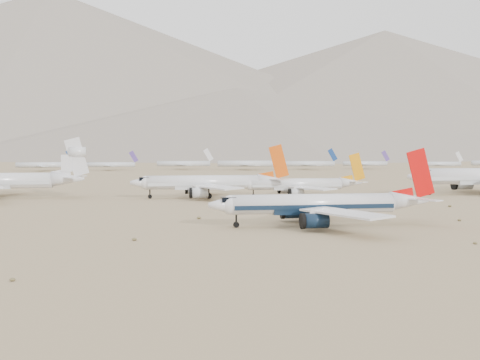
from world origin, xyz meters
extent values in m
plane|color=olive|center=(0.00, 0.00, 0.00)|extent=(7000.00, 7000.00, 0.00)
cylinder|color=silver|center=(-8.90, -1.27, 4.51)|extent=(33.21, 3.93, 3.93)
cube|color=#0D1D31|center=(-8.90, -1.27, 4.02)|extent=(32.54, 3.98, 0.88)
sphere|color=silver|center=(-25.50, -1.27, 4.51)|extent=(3.93, 3.93, 3.93)
cube|color=black|center=(-26.09, -1.27, 5.59)|extent=(2.75, 2.55, 0.98)
cone|color=silver|center=(11.62, -1.27, 4.81)|extent=(8.30, 3.93, 3.93)
cube|color=silver|center=(-6.33, -12.91, 3.83)|extent=(12.82, 20.21, 0.61)
cube|color=silver|center=(13.24, -5.08, 5.30)|extent=(5.27, 6.89, 0.24)
cylinder|color=#0D1D31|center=(-10.74, -9.43, 2.06)|extent=(4.61, 2.83, 2.83)
cube|color=silver|center=(-6.33, 10.38, 3.83)|extent=(12.82, 20.21, 0.61)
cube|color=silver|center=(13.24, 2.55, 5.30)|extent=(5.27, 6.89, 0.24)
cylinder|color=#0D1D31|center=(-10.74, 6.90, 2.06)|extent=(4.61, 2.83, 2.83)
cube|color=red|center=(13.93, -1.27, 10.53)|extent=(6.29, 0.31, 10.37)
cylinder|color=black|center=(-24.52, -1.27, 0.59)|extent=(1.18, 0.49, 1.18)
cylinder|color=black|center=(-7.51, -4.01, 0.82)|extent=(1.65, 0.98, 1.65)
cylinder|color=black|center=(-7.51, 1.48, 0.82)|extent=(1.65, 0.98, 1.65)
sphere|color=silver|center=(50.84, 70.63, 6.23)|extent=(5.42, 5.42, 5.42)
cube|color=black|center=(50.03, 70.63, 7.72)|extent=(3.79, 3.52, 1.35)
cube|color=silver|center=(76.63, 86.37, 5.28)|extent=(17.26, 27.19, 0.84)
cylinder|color=silver|center=(70.70, 81.68, 2.84)|extent=(6.21, 3.90, 3.90)
cylinder|color=black|center=(52.20, 70.63, 0.81)|extent=(1.62, 0.68, 1.62)
cylinder|color=silver|center=(6.06, 69.93, 4.16)|extent=(29.76, 3.62, 3.62)
cube|color=silver|center=(6.06, 69.93, 3.71)|extent=(29.16, 3.67, 0.81)
sphere|color=silver|center=(-8.82, 69.93, 4.16)|extent=(3.62, 3.62, 3.62)
cube|color=black|center=(-9.37, 69.93, 5.15)|extent=(2.53, 2.35, 0.90)
cone|color=silver|center=(24.45, 69.93, 4.43)|extent=(7.44, 3.62, 3.62)
cube|color=silver|center=(8.35, 59.44, 3.53)|extent=(11.49, 18.11, 0.56)
cube|color=silver|center=(25.90, 66.49, 4.88)|extent=(4.72, 6.18, 0.22)
cylinder|color=silver|center=(4.40, 62.56, 1.90)|extent=(4.13, 2.60, 2.60)
cube|color=silver|center=(8.35, 80.42, 3.53)|extent=(11.49, 18.11, 0.56)
cube|color=silver|center=(25.90, 73.36, 4.88)|extent=(4.72, 6.18, 0.22)
cylinder|color=silver|center=(4.40, 77.29, 1.90)|extent=(4.13, 2.60, 2.60)
cube|color=orange|center=(26.52, 69.93, 9.58)|extent=(5.64, 0.29, 9.29)
cylinder|color=black|center=(-7.92, 69.93, 0.54)|extent=(1.08, 0.45, 1.08)
cylinder|color=black|center=(7.30, 67.40, 0.76)|extent=(1.52, 0.90, 1.52)
cylinder|color=black|center=(7.30, 72.46, 0.76)|extent=(1.52, 0.90, 1.52)
cylinder|color=silver|center=(-23.78, 70.75, 4.98)|extent=(35.41, 4.33, 4.33)
cube|color=silver|center=(-23.78, 70.75, 4.44)|extent=(34.71, 4.39, 0.97)
sphere|color=silver|center=(-41.49, 70.75, 4.98)|extent=(4.33, 4.33, 4.33)
cube|color=black|center=(-42.14, 70.75, 6.17)|extent=(3.03, 2.81, 1.08)
cone|color=silver|center=(-1.90, 70.75, 5.30)|extent=(8.85, 4.33, 4.33)
cube|color=silver|center=(-21.05, 58.26, 4.22)|extent=(13.68, 21.55, 0.67)
cube|color=silver|center=(-0.17, 66.66, 5.84)|extent=(5.62, 7.35, 0.26)
cylinder|color=silver|center=(-25.75, 61.98, 2.27)|extent=(4.92, 3.12, 3.12)
cube|color=silver|center=(-21.05, 83.24, 4.22)|extent=(13.68, 21.55, 0.67)
cube|color=silver|center=(-0.17, 74.84, 5.84)|extent=(5.62, 7.35, 0.26)
cylinder|color=silver|center=(-25.75, 79.53, 2.27)|extent=(4.92, 3.12, 3.12)
cube|color=#DC4D0A|center=(0.56, 70.75, 11.44)|extent=(6.71, 0.35, 11.06)
cylinder|color=black|center=(-40.41, 70.75, 0.65)|extent=(1.30, 0.54, 1.30)
cylinder|color=black|center=(-22.31, 67.72, 0.91)|extent=(1.82, 1.08, 1.82)
cylinder|color=black|center=(-22.31, 73.78, 0.91)|extent=(1.82, 1.08, 1.82)
cone|color=silver|center=(-65.92, 78.41, 5.94)|extent=(10.12, 4.85, 4.85)
cube|color=silver|center=(-63.95, 73.75, 6.55)|extent=(6.43, 8.40, 0.29)
cube|color=silver|center=(-87.82, 92.64, 4.73)|extent=(15.64, 24.65, 0.75)
cube|color=silver|center=(-63.95, 83.07, 6.55)|extent=(6.43, 8.40, 0.29)
cube|color=silver|center=(-63.11, 78.41, 12.94)|extent=(7.67, 0.39, 12.65)
cylinder|color=silver|center=(-62.83, 78.41, 14.50)|extent=(5.06, 3.14, 3.14)
cylinder|color=silver|center=(-109.24, 312.80, 4.26)|extent=(37.71, 3.73, 3.73)
cube|color=navy|center=(-91.49, 312.80, 10.56)|extent=(7.51, 0.37, 9.46)
cube|color=silver|center=(-109.24, 303.04, 3.70)|extent=(9.93, 17.36, 0.37)
cube|color=silver|center=(-109.24, 322.56, 3.70)|extent=(9.93, 17.36, 0.37)
cylinder|color=silver|center=(-64.96, 319.10, 4.10)|extent=(34.45, 3.40, 3.40)
cube|color=#52398F|center=(-48.75, 319.10, 9.86)|extent=(6.86, 0.34, 8.64)
cube|color=silver|center=(-64.96, 310.19, 3.59)|extent=(9.08, 15.86, 0.34)
cube|color=silver|center=(-64.96, 328.02, 3.59)|extent=(9.08, 15.86, 0.34)
cylinder|color=silver|center=(-12.35, 329.70, 4.34)|extent=(39.30, 3.88, 3.88)
cube|color=silver|center=(6.14, 329.70, 10.91)|extent=(7.83, 0.39, 9.86)
cube|color=silver|center=(-12.35, 319.52, 3.76)|extent=(10.35, 18.09, 0.39)
cube|color=silver|center=(-12.35, 339.87, 3.76)|extent=(10.35, 18.09, 0.39)
cylinder|color=silver|center=(33.25, 313.82, 4.58)|extent=(44.08, 4.36, 4.36)
cube|color=#52398F|center=(54.00, 313.82, 11.94)|extent=(8.78, 0.44, 11.06)
cube|color=silver|center=(33.25, 302.41, 3.92)|extent=(11.61, 20.29, 0.44)
cube|color=silver|center=(33.25, 325.23, 3.92)|extent=(11.61, 20.29, 0.44)
cylinder|color=silver|center=(78.63, 312.92, 4.35)|extent=(39.40, 3.89, 3.89)
cube|color=navy|center=(97.17, 312.92, 10.93)|extent=(7.85, 0.39, 9.88)
cube|color=silver|center=(78.63, 302.72, 3.76)|extent=(10.38, 18.14, 0.39)
cube|color=silver|center=(78.63, 323.11, 3.76)|extent=(10.38, 18.14, 0.39)
cylinder|color=silver|center=(125.20, 319.47, 4.12)|extent=(34.84, 3.44, 3.44)
cube|color=#52398F|center=(141.59, 319.47, 9.94)|extent=(6.94, 0.34, 8.74)
cube|color=silver|center=(125.20, 310.45, 3.61)|extent=(9.18, 16.04, 0.34)
cube|color=silver|center=(125.20, 328.49, 3.61)|extent=(9.18, 16.04, 0.34)
cylinder|color=silver|center=(178.21, 303.88, 4.03)|extent=(32.90, 3.25, 3.25)
cube|color=silver|center=(193.70, 303.88, 9.52)|extent=(6.55, 0.33, 8.25)
cube|color=silver|center=(178.21, 295.36, 3.54)|extent=(8.67, 15.14, 0.33)
cube|color=silver|center=(178.21, 312.39, 3.54)|extent=(8.67, 15.14, 0.33)
cone|color=slate|center=(-300.00, 1690.00, 235.00)|extent=(2444.00, 2444.00, 470.00)
cone|color=slate|center=(200.00, 1480.00, 120.00)|extent=(1824.00, 1824.00, 240.00)
cone|color=slate|center=(700.00, 1660.00, 190.00)|extent=(2356.00, 2356.00, 380.00)
cone|color=slate|center=(150.00, 1100.00, 70.00)|extent=(1260.00, 1260.00, 140.00)
ellipsoid|color=brown|center=(-57.80, -44.20, 0.21)|extent=(0.70, 0.70, 0.39)
ellipsoid|color=brown|center=(-44.10, -14.90, 0.25)|extent=(0.84, 0.84, 0.46)
ellipsoid|color=brown|center=(-30.40, 14.40, 0.29)|extent=(0.98, 0.98, 0.54)
ellipsoid|color=brown|center=(10.70, -27.70, 0.21)|extent=(0.70, 0.70, 0.39)
ellipsoid|color=brown|center=(24.40, 1.60, 0.25)|extent=(0.84, 0.84, 0.46)
ellipsoid|color=brown|center=(38.10, 30.90, 0.29)|extent=(0.98, 0.98, 0.54)
camera|label=1|loc=(-42.65, -117.26, 15.54)|focal=45.00mm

